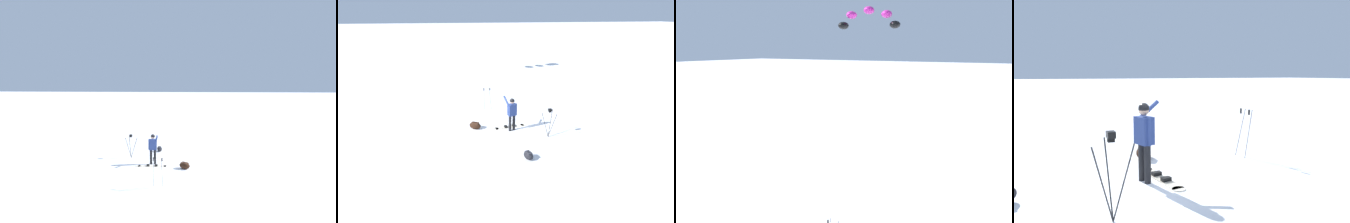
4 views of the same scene
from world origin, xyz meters
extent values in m
ellipsoid|color=black|center=(12.75, 2.16, 8.07)|extent=(1.24, 0.91, 0.44)
ellipsoid|color=#CC2699|center=(12.61, 2.66, 8.69)|extent=(1.24, 0.91, 0.44)
ellipsoid|color=#CC2699|center=(12.33, 3.69, 8.93)|extent=(1.24, 0.91, 0.44)
ellipsoid|color=#CC2699|center=(12.05, 4.72, 8.69)|extent=(1.24, 0.91, 0.44)
ellipsoid|color=black|center=(11.91, 5.21, 8.07)|extent=(1.24, 0.91, 0.44)
cylinder|color=black|center=(2.92, 1.01, 1.25)|extent=(0.05, 0.05, 0.14)
camera|label=1|loc=(12.76, 2.43, 4.32)|focal=26.22mm
camera|label=2|loc=(-10.66, 2.66, 5.41)|focal=25.70mm
camera|label=3|loc=(-3.37, -2.89, 6.60)|focal=28.25mm
camera|label=4|loc=(-2.25, -6.07, 2.26)|focal=33.59mm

